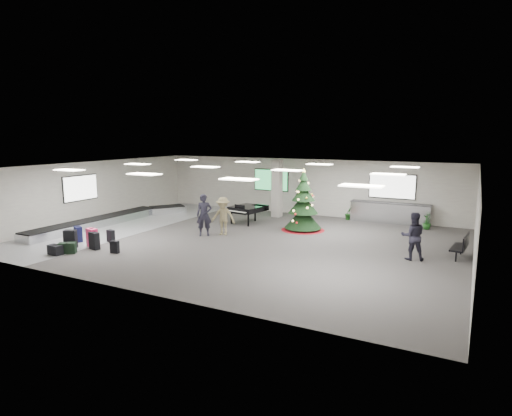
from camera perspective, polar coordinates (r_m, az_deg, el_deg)
The scene contains 20 objects.
ground at distance 18.89m, azimuth -1.53°, elevation -4.25°, with size 18.00×18.00×0.00m, color #3D3A38.
room_envelope at distance 19.24m, azimuth -1.60°, elevation 3.07°, with size 18.02×14.02×3.21m.
baggage_carousel at distance 23.51m, azimuth -18.64°, elevation -1.45°, with size 2.28×9.71×0.43m.
service_counter at distance 23.38m, azimuth 17.39°, elevation -0.61°, with size 4.05×0.65×1.08m.
suitcase_0 at distance 19.01m, azimuth -23.50°, elevation -3.83°, with size 0.55×0.45×0.77m.
suitcase_1 at distance 18.45m, azimuth -20.75°, elevation -4.11°, with size 0.49×0.32×0.72m.
pink_suitcase at distance 18.84m, azimuth -21.02°, elevation -3.73°, with size 0.55×0.40×0.80m.
suitcase_3 at distance 19.44m, azimuth -18.79°, elevation -3.56°, with size 0.39×0.26×0.55m.
navy_suitcase at distance 19.98m, azimuth -22.62°, elevation -3.24°, with size 0.51×0.43×0.69m.
green_duffel at distance 18.27m, azimuth -23.85°, elevation -4.90°, with size 0.70×0.62×0.44m.
suitcase_7 at distance 17.63m, azimuth -18.32°, elevation -4.96°, with size 0.36×0.24×0.50m.
black_duffel at distance 18.24m, azimuth -25.20°, elevation -5.08°, with size 0.61×0.37×0.40m.
christmas_tree at distance 20.72m, azimuth 6.31°, elevation -0.14°, with size 2.11×2.11×3.02m.
grand_piano at distance 22.25m, azimuth -1.23°, elevation -0.14°, with size 1.70×2.05×1.05m.
bench at distance 17.74m, azimuth 25.78°, elevation -4.45°, with size 0.64×1.48×0.91m.
traveler_a at distance 19.59m, azimuth -6.93°, elevation -0.94°, with size 0.70×0.46×1.92m, color black.
traveler_b at distance 19.67m, azimuth -4.41°, elevation -1.09°, with size 1.14×0.65×1.76m, color #887A54.
traveler_bench at distance 16.74m, azimuth 20.19°, elevation -3.54°, with size 0.87×0.68×1.79m, color black.
potted_plant_left at distance 23.71m, azimuth 12.23°, elevation -0.68°, with size 0.40×0.33×0.73m, color #164315.
potted_plant_right at distance 22.46m, azimuth 21.82°, elevation -1.78°, with size 0.40×0.40×0.71m, color #164315.
Camera 1 is at (8.85, -16.06, 4.57)m, focal length 30.00 mm.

